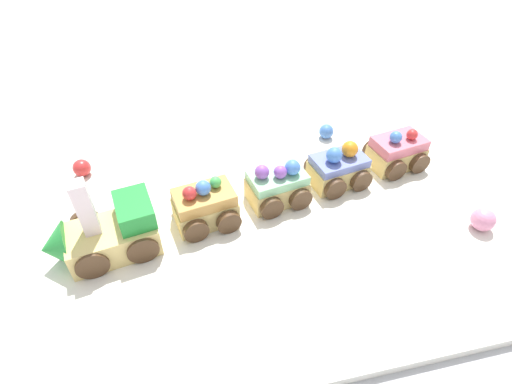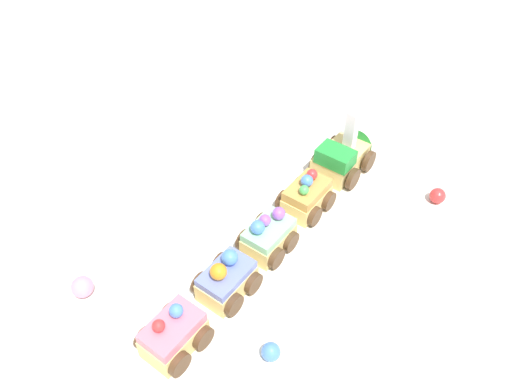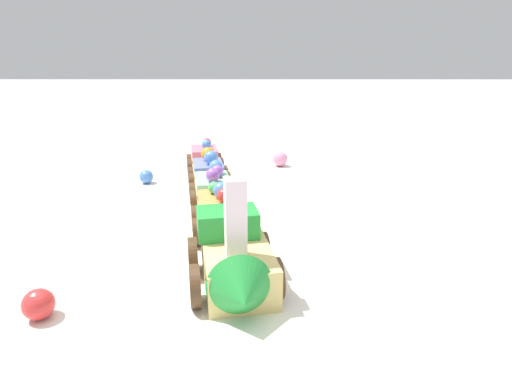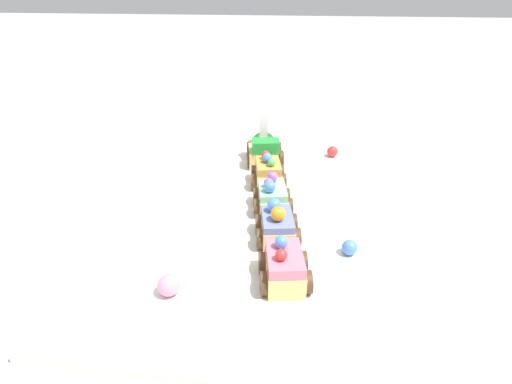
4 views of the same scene
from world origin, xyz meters
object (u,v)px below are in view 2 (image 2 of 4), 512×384
Objects in this scene: cake_car_blueberry at (227,280)px; gumball_blue at (271,352)px; cake_train_locomotive at (346,155)px; cake_car_strawberry at (174,335)px; gumball_pink at (82,287)px; cake_car_mint at (268,236)px; cake_car_caramel at (307,197)px; gumball_red at (438,196)px.

gumball_blue is (-0.02, -0.11, -0.01)m from cake_car_blueberry.
cake_train_locomotive reaches higher than cake_car_strawberry.
cake_car_blueberry reaches higher than gumball_pink.
cake_train_locomotive reaches higher than cake_car_mint.
cake_train_locomotive is at bearing -0.03° from cake_car_strawberry.
cake_car_caramel reaches higher than gumball_blue.
cake_car_caramel is (-0.12, -0.02, -0.00)m from cake_train_locomotive.
cake_car_caramel is 2.85× the size of gumball_pink.
gumball_red is at bearing -25.63° from cake_car_blueberry.
cake_car_strawberry is at bearing 179.98° from cake_car_caramel.
cake_car_caramel is at bearing -0.02° from cake_car_strawberry.
cake_car_blueberry is (-0.09, -0.02, -0.00)m from cake_car_mint.
cake_car_blueberry is at bearing 179.95° from cake_car_caramel.
cake_car_mint is 0.19m from cake_car_strawberry.
cake_car_strawberry is 2.85× the size of gumball_pink.
gumball_blue is at bearing -62.79° from gumball_pink.
cake_car_blueberry is at bearing 0.03° from cake_car_strawberry.
cake_train_locomotive is 0.31m from cake_car_blueberry.
cake_train_locomotive is 5.39× the size of gumball_red.
cake_car_mint is 0.28m from gumball_red.
cake_car_mint reaches higher than gumball_blue.
cake_car_blueberry is 0.36m from gumball_red.
cake_train_locomotive reaches higher than gumball_blue.
cake_car_mint is 0.09m from cake_car_blueberry.
gumball_pink reaches higher than gumball_blue.
gumball_red is (0.16, -0.13, -0.01)m from cake_car_caramel.
cake_train_locomotive is at bearing -0.05° from cake_car_caramel.
cake_train_locomotive is 0.37m from gumball_blue.
cake_car_strawberry is at bearing -179.94° from cake_car_mint.
gumball_red is at bearing -33.88° from cake_car_mint.
cake_car_strawberry is (-0.19, -0.04, -0.00)m from cake_car_mint.
cake_car_mint is at bearing -24.31° from gumball_pink.
cake_car_mint is 1.00× the size of cake_car_blueberry.
cake_car_caramel is 0.20m from gumball_red.
gumball_blue is at bearing -156.67° from cake_car_caramel.
cake_car_blueberry is 1.00× the size of cake_car_strawberry.
cake_car_caramel reaches higher than cake_car_mint.
cake_car_strawberry is at bearing -72.43° from gumball_pink.
cake_car_caramel is at bearing -0.18° from cake_car_mint.
cake_car_mint and cake_car_blueberry have the same top height.
gumball_blue is (-0.11, -0.12, -0.01)m from cake_car_mint.
cake_train_locomotive is 0.45m from gumball_pink.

